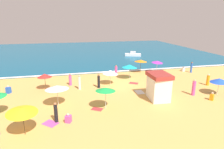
% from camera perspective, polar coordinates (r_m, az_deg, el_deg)
% --- Properties ---
extents(ground_plane, '(60.00, 60.00, 0.00)m').
position_cam_1_polar(ground_plane, '(25.41, 0.78, -3.07)').
color(ground_plane, '#E0A856').
extents(ocean_water, '(60.00, 44.00, 0.10)m').
position_cam_1_polar(ocean_water, '(52.30, -6.53, 6.83)').
color(ocean_water, '#0F567A').
rests_on(ocean_water, ground_plane).
extents(wave_breaker_foam, '(57.00, 0.70, 0.01)m').
position_cam_1_polar(wave_breaker_foam, '(31.27, -1.95, 0.79)').
color(wave_breaker_foam, white).
rests_on(wave_breaker_foam, ocean_water).
extents(lifeguard_cabana, '(2.07, 2.73, 2.90)m').
position_cam_1_polar(lifeguard_cabana, '(21.06, 13.72, -3.40)').
color(lifeguard_cabana, white).
rests_on(lifeguard_cabana, ground_plane).
extents(beach_umbrella_0, '(2.69, 2.68, 2.02)m').
position_cam_1_polar(beach_umbrella_0, '(24.79, 29.40, -1.52)').
color(beach_umbrella_0, silver).
rests_on(beach_umbrella_0, ground_plane).
extents(beach_umbrella_1, '(3.01, 3.00, 2.20)m').
position_cam_1_polar(beach_umbrella_1, '(27.60, 5.26, 2.51)').
color(beach_umbrella_1, silver).
rests_on(beach_umbrella_1, ground_plane).
extents(beach_umbrella_2, '(2.58, 2.60, 2.18)m').
position_cam_1_polar(beach_umbrella_2, '(19.54, -16.13, -3.70)').
color(beach_umbrella_2, silver).
rests_on(beach_umbrella_2, ground_plane).
extents(beach_umbrella_3, '(3.10, 3.10, 2.29)m').
position_cam_1_polar(beach_umbrella_3, '(15.51, -25.30, -9.69)').
color(beach_umbrella_3, '#4C3823').
rests_on(beach_umbrella_3, ground_plane).
extents(beach_umbrella_4, '(2.34, 2.31, 2.00)m').
position_cam_1_polar(beach_umbrella_4, '(25.08, -0.50, 0.72)').
color(beach_umbrella_4, silver).
rests_on(beach_umbrella_4, ground_plane).
extents(beach_umbrella_6, '(2.63, 2.63, 2.24)m').
position_cam_1_polar(beach_umbrella_6, '(18.04, -1.96, -4.43)').
color(beach_umbrella_6, silver).
rests_on(beach_umbrella_6, ground_plane).
extents(beach_umbrella_7, '(2.84, 2.83, 2.18)m').
position_cam_1_polar(beach_umbrella_7, '(31.11, 8.60, 4.08)').
color(beach_umbrella_7, '#4C3823').
rests_on(beach_umbrella_7, ground_plane).
extents(beach_umbrella_8, '(1.96, 1.97, 2.04)m').
position_cam_1_polar(beach_umbrella_8, '(24.53, -19.49, -0.30)').
color(beach_umbrella_8, '#4C3823').
rests_on(beach_umbrella_8, ground_plane).
extents(beach_umbrella_9, '(2.44, 2.45, 2.08)m').
position_cam_1_polar(beach_umbrella_9, '(31.30, 13.36, 3.70)').
color(beach_umbrella_9, silver).
rests_on(beach_umbrella_9, ground_plane).
extents(beachgoer_0, '(0.46, 0.46, 1.57)m').
position_cam_1_polar(beachgoer_0, '(25.60, -12.35, -1.60)').
color(beachgoer_0, '#D84CA5').
rests_on(beachgoer_0, ground_plane).
extents(beachgoer_1, '(0.54, 0.54, 1.89)m').
position_cam_1_polar(beachgoer_1, '(23.59, 23.22, -3.69)').
color(beachgoer_1, '#D84CA5').
rests_on(beachgoer_1, ground_plane).
extents(beachgoer_2, '(0.40, 0.40, 1.55)m').
position_cam_1_polar(beachgoer_2, '(28.00, 26.73, -1.47)').
color(beachgoer_2, orange).
rests_on(beachgoer_2, ground_plane).
extents(beachgoer_4, '(0.43, 0.43, 1.79)m').
position_cam_1_polar(beachgoer_4, '(33.60, 22.60, 1.96)').
color(beachgoer_4, blue).
rests_on(beachgoer_4, ground_plane).
extents(beachgoer_5, '(0.61, 0.61, 0.96)m').
position_cam_1_polar(beachgoer_5, '(25.53, -28.52, -4.04)').
color(beachgoer_5, blue).
rests_on(beachgoer_5, ground_plane).
extents(beachgoer_6, '(0.53, 0.53, 1.56)m').
position_cam_1_polar(beachgoer_6, '(29.80, 1.23, 1.26)').
color(beachgoer_6, '#D84CA5').
rests_on(beachgoer_6, ground_plane).
extents(beachgoer_7, '(0.37, 0.37, 1.84)m').
position_cam_1_polar(beachgoer_7, '(23.82, -9.70, -2.40)').
color(beachgoer_7, white).
rests_on(beachgoer_7, ground_plane).
extents(beachgoer_8, '(0.37, 0.37, 1.77)m').
position_cam_1_polar(beachgoer_8, '(16.91, -16.40, -10.89)').
color(beachgoer_8, black).
rests_on(beachgoer_8, ground_plane).
extents(beachgoer_9, '(0.60, 0.60, 0.82)m').
position_cam_1_polar(beachgoer_9, '(16.84, -12.93, -12.69)').
color(beachgoer_9, '#D84CA5').
rests_on(beachgoer_9, ground_plane).
extents(beachgoer_10, '(0.51, 0.51, 0.93)m').
position_cam_1_polar(beachgoer_10, '(23.14, 27.65, -5.86)').
color(beachgoer_10, orange).
rests_on(beachgoer_10, ground_plane).
extents(beachgoer_11, '(0.52, 0.52, 0.78)m').
position_cam_1_polar(beachgoer_11, '(34.12, 20.44, 1.44)').
color(beachgoer_11, white).
rests_on(beachgoer_11, ground_plane).
extents(beachgoer_12, '(0.40, 0.40, 1.81)m').
position_cam_1_polar(beachgoer_12, '(24.11, -3.98, -2.01)').
color(beachgoer_12, black).
rests_on(beachgoer_12, ground_plane).
extents(beach_towel_0, '(1.28, 1.16, 0.01)m').
position_cam_1_polar(beach_towel_0, '(18.80, -4.47, -10.26)').
color(beach_towel_0, red).
rests_on(beach_towel_0, ground_plane).
extents(beach_towel_1, '(1.43, 1.29, 0.01)m').
position_cam_1_polar(beach_towel_1, '(26.18, 6.49, -2.59)').
color(beach_towel_1, red).
rests_on(beach_towel_1, ground_plane).
extents(beach_towel_2, '(1.52, 1.48, 0.01)m').
position_cam_1_polar(beach_towel_2, '(17.19, -17.89, -13.73)').
color(beach_towel_2, '#D84CA5').
rests_on(beach_towel_2, ground_plane).
extents(beach_towel_3, '(0.94, 1.36, 0.01)m').
position_cam_1_polar(beach_towel_3, '(23.12, 8.20, -5.21)').
color(beach_towel_3, white).
rests_on(beach_towel_3, ground_plane).
extents(small_boat_0, '(3.87, 2.32, 1.11)m').
position_cam_1_polar(small_boat_0, '(45.33, 6.28, 5.98)').
color(small_boat_0, white).
rests_on(small_boat_0, ocean_water).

